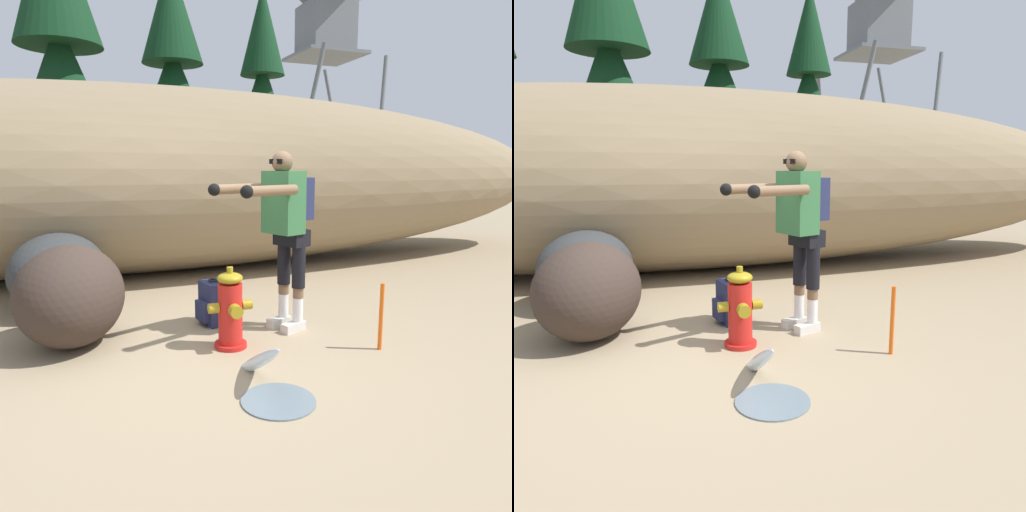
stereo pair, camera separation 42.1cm
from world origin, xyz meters
The scene contains 13 objects.
ground_plane centered at (0.00, 0.00, -0.02)m, with size 56.00×56.00×0.04m, color #998466.
dirt_embankment centered at (0.00, 3.49, 1.37)m, with size 15.59×3.20×2.75m, color #897556.
fire_hydrant centered at (0.17, 0.01, 0.34)m, with size 0.40×0.34×0.73m.
hydrant_water_jet centered at (0.17, -0.71, 0.07)m, with size 0.52×1.19×0.65m.
utility_worker centered at (0.80, 0.25, 1.10)m, with size 1.04×0.72×1.73m.
spare_backpack centered at (0.20, 0.67, 0.22)m, with size 0.33×0.33×0.47m.
boulder_large centered at (-1.27, 1.75, 0.43)m, with size 1.23×1.01×0.87m, color #2D3031.
boulder_mid centered at (-1.14, 0.58, 0.46)m, with size 1.12×0.93×0.91m, color #362A23.
pine_tree_left centered at (-1.14, 7.67, 3.59)m, with size 2.82×2.82×7.08m.
pine_tree_center centered at (1.57, 9.12, 3.76)m, with size 2.47×2.47×6.78m.
pine_tree_right centered at (3.96, 8.77, 3.61)m, with size 1.89×1.89×6.34m.
watchtower centered at (8.39, 13.33, 6.58)m, with size 4.28×4.28×8.69m.
survey_stake centered at (1.38, -0.52, 0.30)m, with size 0.04×0.04×0.60m, color #E55914.
Camera 2 is at (-0.63, -3.90, 1.60)m, focal length 32.86 mm.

